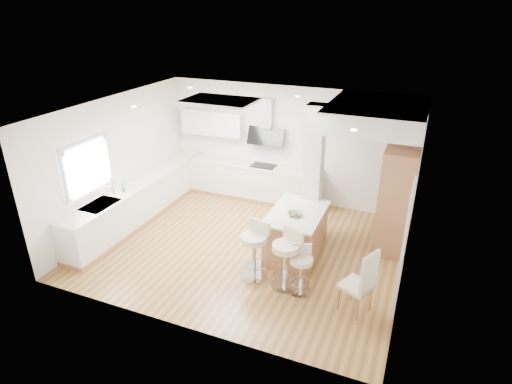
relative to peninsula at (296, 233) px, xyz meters
The scene contains 18 objects.
ground 1.09m from the peninsula, behind, with size 6.00×6.00×0.00m, color #A7773E.
ceiling 1.09m from the peninsula, behind, with size 6.00×5.00×0.02m, color white.
wall_back 2.71m from the peninsula, 112.72° to the left, with size 6.00×0.04×2.80m, color white.
wall_left 4.09m from the peninsula, behind, with size 0.04×5.00×2.80m, color white.
wall_right 2.23m from the peninsula, ahead, with size 0.04×5.00×2.80m, color white.
skylight 2.95m from the peninsula, 165.99° to the left, with size 4.10×2.10×0.06m.
window_left 4.26m from the peninsula, 164.95° to the right, with size 0.06×1.28×1.07m.
doorway_right 2.20m from the peninsula, 20.82° to the right, with size 0.05×1.00×2.10m.
counter_left 3.68m from the peninsula, behind, with size 0.63×4.50×1.35m.
counter_back 2.81m from the peninsula, 132.53° to the left, with size 3.62×0.63×2.50m.
pillar 1.24m from the peninsula, 85.01° to the left, with size 0.35×0.35×2.80m.
soffit 2.72m from the peninsula, 47.98° to the left, with size 1.78×2.20×0.40m.
oven_column 2.09m from the peninsula, 32.26° to the left, with size 0.63×1.21×2.10m.
peninsula is the anchor object (origin of this frame).
bar_stool_a 1.13m from the peninsula, 113.25° to the right, with size 0.58×0.58×1.07m.
bar_stool_b 1.12m from the peninsula, 81.01° to the right, with size 0.64×0.64×1.08m.
bar_stool_c 1.24m from the peninsula, 68.45° to the right, with size 0.50×0.50×0.88m.
dining_chair 1.99m from the peninsula, 41.54° to the right, with size 0.59×0.59×1.15m.
Camera 1 is at (3.02, -6.81, 4.58)m, focal length 30.00 mm.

